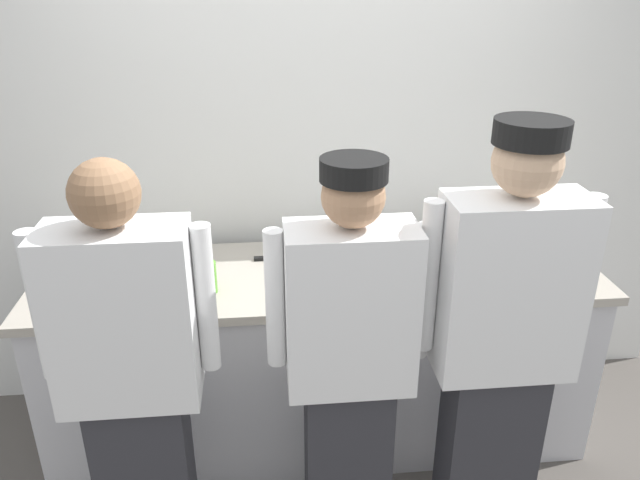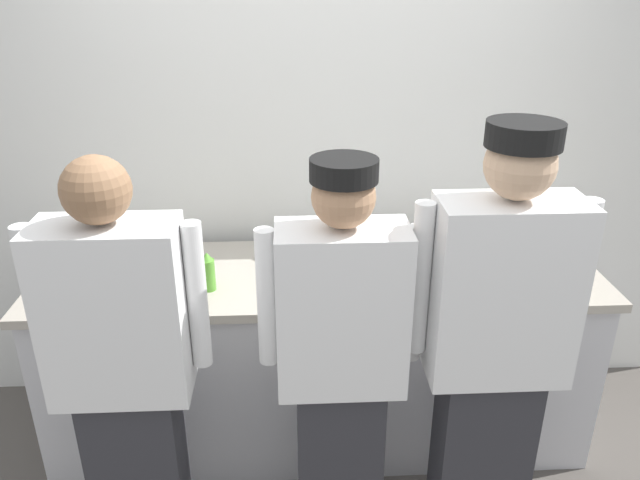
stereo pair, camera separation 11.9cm
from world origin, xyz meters
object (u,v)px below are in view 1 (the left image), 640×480
(squeeze_bottle_primary, at_px, (209,274))
(chefs_knife, at_px, (278,258))
(chef_center, at_px, (349,360))
(mixing_bowl_steel, at_px, (468,255))
(squeeze_bottle_secondary, at_px, (561,266))
(ramekin_red_sauce, at_px, (172,266))
(plate_stack_rear, at_px, (540,262))
(sheet_tray, at_px, (354,269))
(chef_far_right, at_px, (501,343))
(chef_near_left, at_px, (132,377))
(ramekin_green_sauce, at_px, (169,283))
(plate_stack_front, at_px, (122,283))
(ramekin_yellow_sauce, at_px, (511,246))

(squeeze_bottle_primary, relative_size, chefs_knife, 0.64)
(chef_center, distance_m, mixing_bowl_steel, 0.93)
(squeeze_bottle_secondary, distance_m, ramekin_red_sauce, 1.73)
(plate_stack_rear, xyz_separation_m, chefs_knife, (-1.21, 0.21, -0.02))
(sheet_tray, bearing_deg, chef_far_right, -56.97)
(chef_near_left, relative_size, ramekin_red_sauce, 19.69)
(chef_far_right, xyz_separation_m, squeeze_bottle_secondary, (0.43, 0.46, 0.07))
(sheet_tray, bearing_deg, chefs_knife, 154.35)
(chef_far_right, height_order, squeeze_bottle_primary, chef_far_right)
(chef_far_right, height_order, chefs_knife, chef_far_right)
(ramekin_red_sauce, bearing_deg, mixing_bowl_steel, -2.85)
(ramekin_red_sauce, bearing_deg, chef_far_right, -30.96)
(ramekin_red_sauce, relative_size, ramekin_green_sauce, 1.02)
(ramekin_green_sauce, bearing_deg, chef_near_left, -95.41)
(chef_far_right, distance_m, ramekin_red_sauce, 1.48)
(chef_center, bearing_deg, mixing_bowl_steel, 44.91)
(plate_stack_rear, relative_size, ramekin_red_sauce, 2.53)
(chef_near_left, height_order, plate_stack_front, chef_near_left)
(sheet_tray, xyz_separation_m, chefs_knife, (-0.35, 0.17, -0.01))
(mixing_bowl_steel, height_order, squeeze_bottle_primary, squeeze_bottle_primary)
(plate_stack_front, distance_m, chefs_knife, 0.72)
(chef_near_left, height_order, chef_center, chef_near_left)
(sheet_tray, xyz_separation_m, squeeze_bottle_primary, (-0.64, -0.13, 0.07))
(ramekin_red_sauce, distance_m, chefs_knife, 0.49)
(sheet_tray, height_order, ramekin_green_sauce, ramekin_green_sauce)
(ramekin_yellow_sauce, bearing_deg, ramekin_green_sauce, -172.17)
(ramekin_green_sauce, bearing_deg, plate_stack_front, 177.70)
(chef_near_left, bearing_deg, plate_stack_front, 103.34)
(plate_stack_front, height_order, plate_stack_rear, same)
(plate_stack_front, xyz_separation_m, squeeze_bottle_primary, (0.38, -0.07, 0.05))
(mixing_bowl_steel, bearing_deg, sheet_tray, -177.93)
(ramekin_red_sauce, bearing_deg, chefs_knife, 9.08)
(chef_center, xyz_separation_m, plate_stack_rear, (0.97, 0.59, 0.07))
(chef_center, bearing_deg, sheet_tray, 79.96)
(plate_stack_rear, relative_size, squeeze_bottle_primary, 1.22)
(squeeze_bottle_secondary, bearing_deg, plate_stack_front, 175.29)
(chef_near_left, relative_size, ramekin_yellow_sauce, 16.19)
(chef_far_right, bearing_deg, ramekin_red_sauce, 149.04)
(mixing_bowl_steel, bearing_deg, ramekin_green_sauce, -176.28)
(ramekin_red_sauce, height_order, ramekin_green_sauce, ramekin_red_sauce)
(chef_center, xyz_separation_m, chef_far_right, (0.55, -0.05, 0.07))
(chef_far_right, xyz_separation_m, plate_stack_rear, (0.42, 0.63, -0.00))
(chef_far_right, bearing_deg, squeeze_bottle_primary, 153.16)
(squeeze_bottle_secondary, bearing_deg, ramekin_red_sauce, 169.84)
(squeeze_bottle_primary, bearing_deg, sheet_tray, 11.20)
(squeeze_bottle_primary, xyz_separation_m, chefs_knife, (0.30, 0.29, -0.08))
(chef_far_right, xyz_separation_m, ramekin_yellow_sauce, (0.36, 0.83, -0.01))
(sheet_tray, relative_size, ramekin_green_sauce, 5.18)
(squeeze_bottle_primary, distance_m, ramekin_green_sauce, 0.20)
(chef_near_left, xyz_separation_m, squeeze_bottle_secondary, (1.75, 0.46, 0.12))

